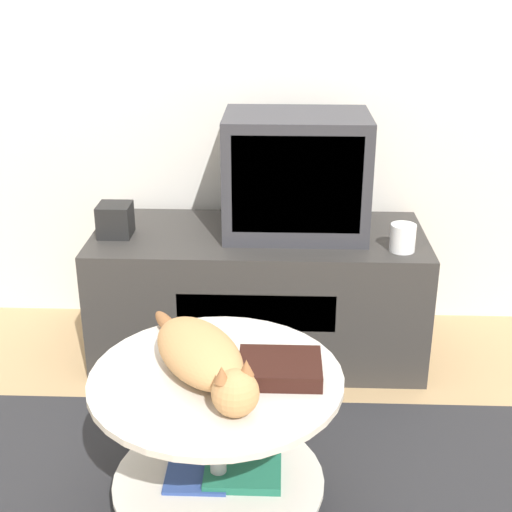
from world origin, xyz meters
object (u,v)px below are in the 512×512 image
(dvd_box, at_px, (280,368))
(speaker, at_px, (115,220))
(tv, at_px, (296,174))
(cat, at_px, (204,357))

(dvd_box, bearing_deg, speaker, 124.97)
(tv, bearing_deg, dvd_box, -92.96)
(speaker, relative_size, cat, 0.23)
(tv, distance_m, speaker, 0.68)
(tv, relative_size, cat, 0.99)
(tv, height_order, speaker, tv)
(tv, xyz_separation_m, speaker, (-0.65, -0.07, -0.16))
(speaker, distance_m, cat, 0.97)
(tv, height_order, dvd_box, tv)
(tv, bearing_deg, speaker, -173.96)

